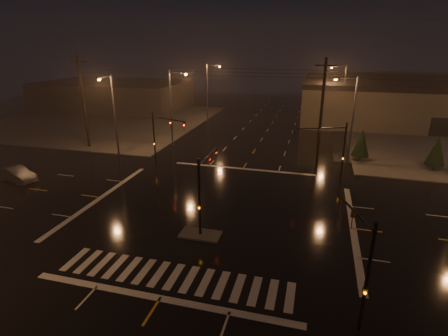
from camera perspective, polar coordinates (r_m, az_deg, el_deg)
The scene contains 21 objects.
ground at distance 29.70m, azimuth -1.39°, elevation -7.12°, with size 140.00×140.00×0.00m, color black.
sidewalk_nw at distance 68.24m, azimuth -18.88°, elevation 7.44°, with size 36.00×36.00×0.12m, color #45433D.
median_island at distance 26.32m, azimuth -3.88°, elevation -10.77°, with size 3.00×1.60×0.15m, color #45433D.
crosswalk at distance 22.49m, azimuth -8.16°, elevation -17.12°, with size 15.00×2.60×0.01m, color beige.
stop_bar_near at distance 21.08m, azimuth -10.39°, elevation -20.19°, with size 16.00×0.50×0.01m, color beige.
stop_bar_far at distance 39.51m, azimuth 3.11°, elevation -0.11°, with size 16.00×0.50×0.01m, color beige.
commercial_block at distance 80.40m, azimuth -17.43°, elevation 11.32°, with size 30.00×18.00×5.60m, color #3A3533.
signal_mast_median at distance 25.47m, azimuth -3.40°, elevation -2.60°, with size 0.25×4.59×6.00m.
signal_mast_ne at distance 36.85m, azimuth 17.55°, elevation 3.68°, with size 4.84×1.86×6.00m.
signal_mast_nw at distance 40.56m, azimuth -10.35°, elevation 5.71°, with size 4.84×1.86×6.00m.
signal_mast_se at distance 18.60m, azimuth 21.49°, elevation -13.31°, with size 1.55×3.87×6.00m.
streetlight_1 at distance 47.87m, azimuth -8.36°, elevation 10.41°, with size 2.77×0.32×10.00m.
streetlight_2 at distance 62.73m, azimuth -2.52°, elevation 12.79°, with size 2.77×0.32×10.00m.
streetlight_3 at distance 42.23m, azimuth 19.92°, elevation 8.21°, with size 2.77×0.32×10.00m.
streetlight_4 at distance 61.96m, azimuth 18.68°, elevation 11.71°, with size 2.77×0.32×10.00m.
streetlight_5 at distance 44.16m, azimuth -17.70°, elevation 8.92°, with size 0.32×2.77×10.00m.
utility_pole_0 at distance 49.78m, azimuth -21.95°, elevation 9.95°, with size 2.20×0.32×12.00m.
utility_pole_1 at distance 40.05m, azimuth 15.60°, elevation 8.56°, with size 2.20×0.32×12.00m.
conifer_0 at distance 44.46m, azimuth 21.53°, elevation 3.88°, with size 2.05×2.05×3.90m.
conifer_1 at distance 44.75m, azimuth 31.41°, elevation 2.41°, with size 2.03×2.03×3.88m.
car_crossing at distance 41.54m, azimuth -30.80°, elevation -0.87°, with size 1.61×4.61×1.52m, color #53555A.
Camera 1 is at (7.56, -25.38, 13.45)m, focal length 28.00 mm.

